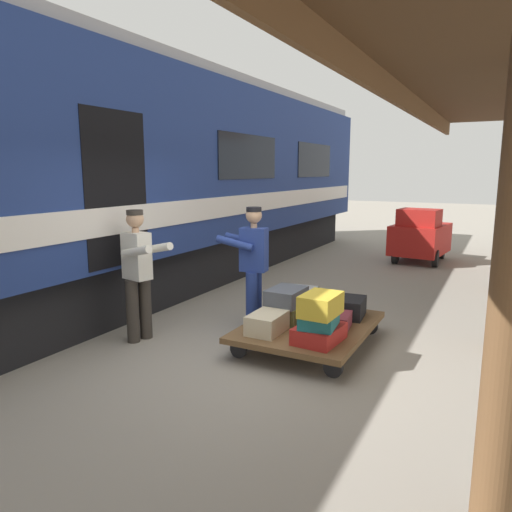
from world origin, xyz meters
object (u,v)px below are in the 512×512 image
Objects in this scene: suitcase_burgundy_valise at (334,321)px; train_car at (38,180)px; suitcase_red_plastic at (319,334)px; suitcase_teal_softside at (319,320)px; suitcase_slate_roller at (286,296)px; porter_in_overalls at (253,263)px; suitcase_yellow_case at (321,305)px; suitcase_black_hardshell at (347,307)px; porter_by_door at (138,271)px; luggage_cart at (309,327)px; suitcase_gray_aluminum at (301,299)px; suitcase_olive_duffel at (285,312)px; suitcase_cream_canvas at (267,323)px; baggage_tug at (420,236)px.

train_car is at bearing 10.22° from suitcase_burgundy_valise.
suitcase_red_plastic is 1.26× the size of suitcase_teal_softside.
suitcase_slate_roller is 0.77m from porter_in_overalls.
suitcase_black_hardshell is at bearing -88.34° from suitcase_yellow_case.
suitcase_red_plastic is 1.61m from porter_in_overalls.
suitcase_burgundy_valise is at bearing -160.00° from porter_by_door.
porter_by_door is (2.01, 0.85, 0.68)m from luggage_cart.
suitcase_burgundy_valise is 0.87× the size of suitcase_yellow_case.
porter_by_door is at bearing 39.42° from suitcase_gray_aluminum.
suitcase_olive_duffel is 0.96× the size of suitcase_slate_roller.
porter_in_overalls is (1.28, -0.81, 0.55)m from suitcase_red_plastic.
suitcase_slate_roller is (0.64, 0.53, 0.19)m from suitcase_black_hardshell.
porter_by_door is (2.37, 0.26, 0.19)m from suitcase_yellow_case.
suitcase_black_hardshell is (0.00, -0.53, 0.04)m from suitcase_burgundy_valise.
suitcase_gray_aluminum is 0.66m from suitcase_black_hardshell.
suitcase_red_plastic is at bearing 121.67° from luggage_cart.
suitcase_slate_roller is 1.92m from porter_by_door.
suitcase_red_plastic is 0.37m from suitcase_yellow_case.
suitcase_black_hardshell is 0.86m from suitcase_slate_roller.
suitcase_slate_roller is at bearing 39.66° from suitcase_black_hardshell.
suitcase_red_plastic is 0.35× the size of porter_by_door.
suitcase_yellow_case is (-4.25, -0.17, -1.33)m from train_car.
suitcase_yellow_case is at bearing 121.49° from suitcase_gray_aluminum.
suitcase_cream_canvas is at bearing 90.00° from suitcase_olive_duffel.
luggage_cart is 1.14× the size of porter_in_overalls.
suitcase_red_plastic is 0.33× the size of baggage_tug.
suitcase_burgundy_valise is at bearing -169.78° from train_car.
suitcase_cream_canvas is 1.03× the size of suitcase_black_hardshell.
train_car is 42.87× the size of suitcase_teal_softside.
suitcase_cream_canvas is at bearing 84.90° from baggage_tug.
porter_in_overalls is (1.32, -0.87, 0.19)m from suitcase_yellow_case.
luggage_cart is 3.78× the size of suitcase_yellow_case.
suitcase_olive_duffel is at bearing -9.29° from suitcase_slate_roller.
baggage_tug is (0.03, -7.08, 0.09)m from suitcase_teal_softside.
porter_in_overalls is 0.94× the size of baggage_tug.
suitcase_yellow_case is at bearing -177.74° from train_car.
suitcase_yellow_case is at bearing 174.98° from suitcase_cream_canvas.
suitcase_red_plastic is (-4.22, -0.23, -1.69)m from train_car.
porter_by_door is (1.68, 1.38, 0.49)m from suitcase_gray_aluminum.
suitcase_yellow_case is 7.11m from baggage_tug.
suitcase_teal_softside is (-0.66, 0.03, 0.14)m from suitcase_cream_canvas.
suitcase_olive_duffel is at bearing -40.70° from suitcase_yellow_case.
suitcase_yellow_case reaches higher than suitcase_teal_softside.
suitcase_olive_duffel is 1.01× the size of suitcase_yellow_case.
suitcase_cream_canvas is (0.66, 0.53, 0.03)m from suitcase_burgundy_valise.
luggage_cart is 0.85m from suitcase_yellow_case.
suitcase_teal_softside is at bearing 101.31° from suitcase_red_plastic.
suitcase_cream_canvas is 1.25m from suitcase_black_hardshell.
porter_by_door is at bearing 72.58° from baggage_tug.
train_car is at bearing 2.26° from suitcase_yellow_case.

